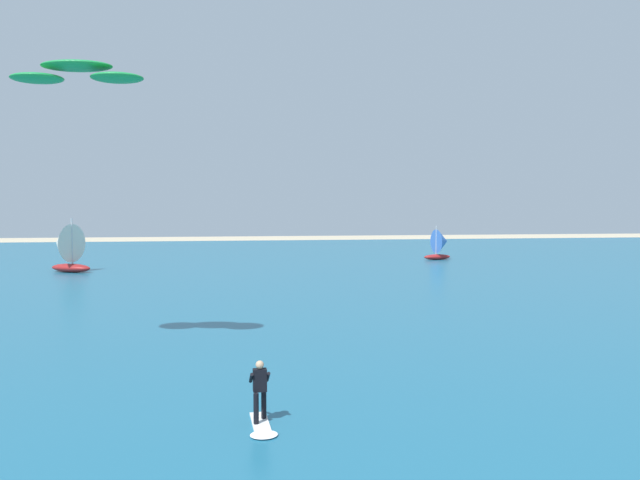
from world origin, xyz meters
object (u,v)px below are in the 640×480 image
kitesurfer (261,403)px  sailboat_far_right (441,244)px  sailboat_near_shore (65,247)px  kite (77,73)px

kitesurfer → sailboat_far_right: sailboat_far_right is taller
sailboat_near_shore → sailboat_far_right: (36.04, 6.90, -0.48)m
kitesurfer → sailboat_near_shore: sailboat_near_shore is taller
kitesurfer → sailboat_far_right: (20.83, 45.35, 1.04)m
kitesurfer → sailboat_far_right: bearing=65.3°
kite → sailboat_far_right: size_ratio=1.45×
kite → sailboat_far_right: kite is taller
kitesurfer → sailboat_far_right: size_ratio=0.55×
sailboat_far_right → kitesurfer: bearing=-114.7°
kitesurfer → kite: size_ratio=0.38×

